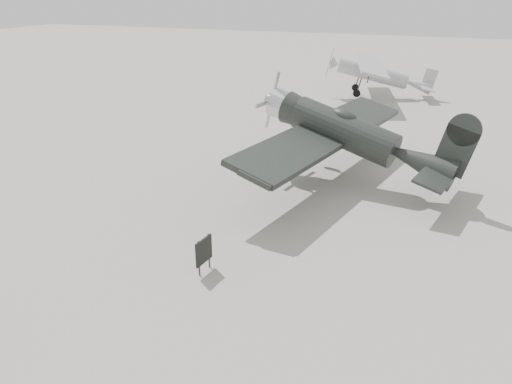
% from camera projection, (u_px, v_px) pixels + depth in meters
% --- Properties ---
extents(ground, '(160.00, 160.00, 0.00)m').
position_uv_depth(ground, '(255.00, 248.00, 17.38)').
color(ground, gray).
rests_on(ground, ground).
extents(lowwing_monoplane, '(9.65, 13.36, 4.29)m').
position_uv_depth(lowwing_monoplane, '(353.00, 136.00, 22.14)').
color(lowwing_monoplane, black).
rests_on(lowwing_monoplane, ground).
extents(highwing_monoplane, '(8.48, 11.85, 3.35)m').
position_uv_depth(highwing_monoplane, '(377.00, 71.00, 39.40)').
color(highwing_monoplane, gray).
rests_on(highwing_monoplane, ground).
extents(sign_board, '(0.17, 0.84, 1.22)m').
position_uv_depth(sign_board, '(204.00, 251.00, 15.69)').
color(sign_board, '#333333').
rests_on(sign_board, ground).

